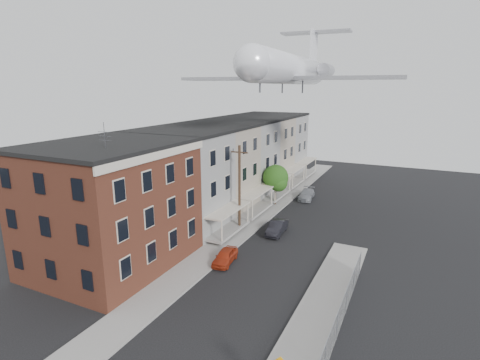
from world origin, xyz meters
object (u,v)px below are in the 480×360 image
object	(u,v)px
car_far	(307,194)
airplane	(292,69)
car_mid	(277,228)
street_tree	(276,179)
utility_pole	(239,188)
car_near	(225,256)

from	to	relation	value
car_far	airplane	size ratio (longest dim) A/B	0.16
car_mid	street_tree	bearing A→B (deg)	107.45
street_tree	car_far	world-z (taller)	street_tree
utility_pole	car_far	xyz separation A→B (m)	(3.08, 14.25, -4.04)
utility_pole	street_tree	xyz separation A→B (m)	(0.33, 9.92, -1.22)
car_near	car_far	distance (m)	21.26
utility_pole	airplane	bearing A→B (deg)	77.51
street_tree	car_far	bearing A→B (deg)	57.56
utility_pole	car_near	xyz separation A→B (m)	(2.00, -6.98, -4.08)
airplane	car_near	bearing A→B (deg)	-90.27
car_far	airplane	world-z (taller)	airplane
street_tree	airplane	distance (m)	13.18
car_near	car_mid	xyz separation A→B (m)	(1.71, 8.06, 0.06)
car_mid	airplane	world-z (taller)	airplane
utility_pole	car_mid	distance (m)	5.57
car_near	airplane	xyz separation A→B (m)	(0.08, 16.36, 15.90)
airplane	street_tree	bearing A→B (deg)	162.61
utility_pole	street_tree	world-z (taller)	utility_pole
street_tree	car_near	xyz separation A→B (m)	(1.67, -16.90, -2.86)
car_mid	utility_pole	bearing A→B (deg)	-167.20
airplane	utility_pole	bearing A→B (deg)	-102.49
street_tree	airplane	xyz separation A→B (m)	(1.75, -0.55, 13.05)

